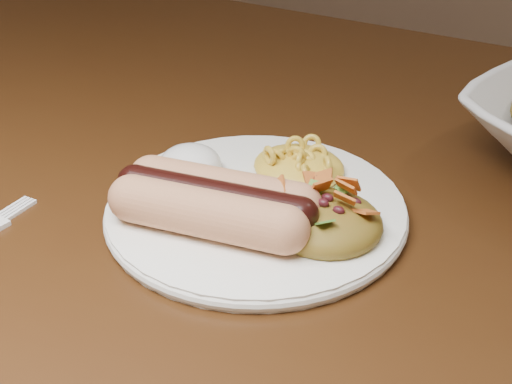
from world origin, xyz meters
The scene contains 6 objects.
table centered at (0.00, 0.00, 0.66)m, with size 1.60×0.90×0.75m.
plate centered at (0.08, -0.04, 0.76)m, with size 0.23×0.23×0.01m, color white.
hotdog centered at (0.07, -0.08, 0.78)m, with size 0.13×0.09×0.04m.
mac_and_cheese centered at (0.09, 0.02, 0.78)m, with size 0.08×0.07×0.03m, color #FFD44C.
sour_cream centered at (0.01, -0.03, 0.78)m, with size 0.05×0.05×0.03m, color white.
taco_salad centered at (0.14, -0.05, 0.78)m, with size 0.09×0.08×0.04m.
Camera 1 is at (0.31, -0.45, 1.06)m, focal length 50.00 mm.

